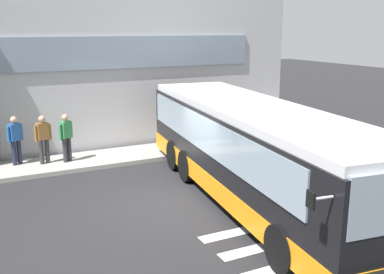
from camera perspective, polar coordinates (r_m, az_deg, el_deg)
ground_plane at (r=12.62m, az=-3.18°, el=-8.39°), size 80.00×90.00×0.02m
bay_paint_stripes at (r=10.43m, az=17.08°, el=-13.90°), size 4.40×3.96×0.01m
terminal_building at (r=22.62m, az=-16.94°, el=12.05°), size 18.39×13.80×8.63m
boarding_curb at (r=16.87m, az=-9.70°, el=-2.51°), size 20.59×2.00×0.15m
bus_main_foreground at (r=12.43m, az=7.83°, el=-2.29°), size 4.29×11.20×2.70m
passenger_near_column at (r=16.41m, az=-21.47°, el=0.01°), size 0.53×0.49×1.68m
passenger_by_doorway at (r=16.20m, az=-18.27°, el=-0.02°), size 0.58×0.30×1.68m
passenger_at_curb_edge at (r=16.21m, az=-15.60°, el=0.18°), size 0.51×0.39×1.68m
safety_bollard_yellow at (r=16.89m, az=1.91°, el=-0.98°), size 0.18×0.18×0.90m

